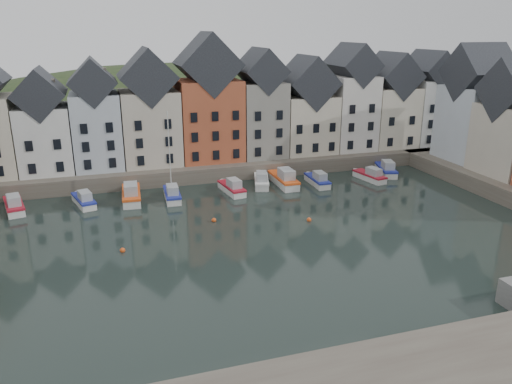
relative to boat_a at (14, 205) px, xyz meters
name	(u,v)px	position (x,y,z in m)	size (l,w,h in m)	color
ground	(273,246)	(25.26, -18.15, -0.68)	(260.00, 260.00, 0.00)	black
far_quay	(207,161)	(25.26, 11.85, 0.32)	(90.00, 16.00, 2.00)	brown
hillside	(184,219)	(25.27, 37.85, -18.64)	(153.60, 70.40, 64.00)	#20351A
far_terrace	(230,110)	(28.47, 9.85, 8.19)	(72.37, 8.16, 17.78)	beige
mooring_buoys	(220,229)	(21.26, -12.82, -0.53)	(20.50, 5.50, 0.50)	#E5521A
boat_a	(14,205)	(0.00, 0.00, 0.00)	(3.11, 6.23, 2.29)	silver
boat_b	(84,200)	(7.68, -0.37, -0.06)	(3.05, 5.72, 2.10)	silver
boat_c	(131,195)	(13.19, -0.40, 0.10)	(2.53, 6.99, 2.64)	silver
boat_d	(172,194)	(18.03, -1.36, 0.03)	(2.09, 5.84, 11.00)	silver
boat_e	(232,188)	(25.74, -1.10, -0.03)	(2.52, 5.92, 2.20)	silver
boat_f	(261,181)	(30.30, 0.72, -0.01)	(3.41, 6.17, 2.26)	silver
boat_g	(284,180)	(33.25, -0.02, 0.12)	(2.20, 7.03, 2.70)	silver
boat_h	(318,180)	(37.65, -1.20, -0.05)	(1.85, 5.61, 2.14)	silver
boat_i	(370,176)	(45.49, -1.47, -0.06)	(2.67, 5.70, 2.11)	silver
boat_j	(386,170)	(49.23, 0.55, 0.02)	(3.61, 6.44, 2.36)	silver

